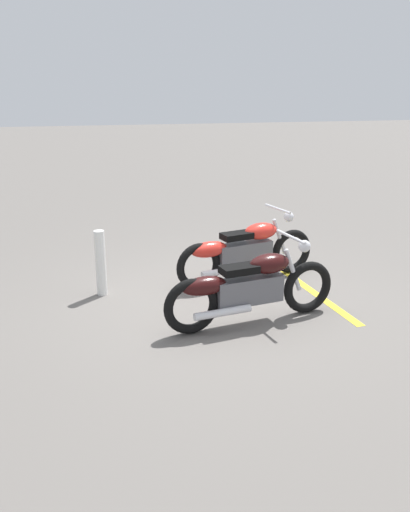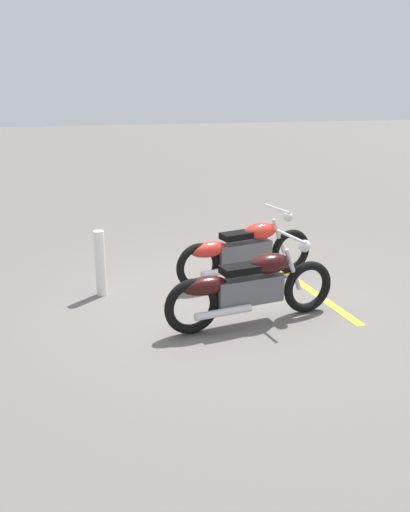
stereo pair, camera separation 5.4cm
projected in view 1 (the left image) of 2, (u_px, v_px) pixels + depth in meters
ground_plane at (225, 301)px, 7.33m from camera, size 60.00×60.00×0.00m
motorcycle_bright_foreground at (244, 251)px, 7.93m from camera, size 2.19×0.81×1.04m
motorcycle_dark_foreground at (248, 287)px, 6.54m from camera, size 2.21×0.72×1.04m
bollard_post at (101, 263)px, 7.43m from camera, size 0.14×0.14×0.90m
parking_stripe_near at (299, 282)px, 8.03m from camera, size 0.43×3.20×0.01m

